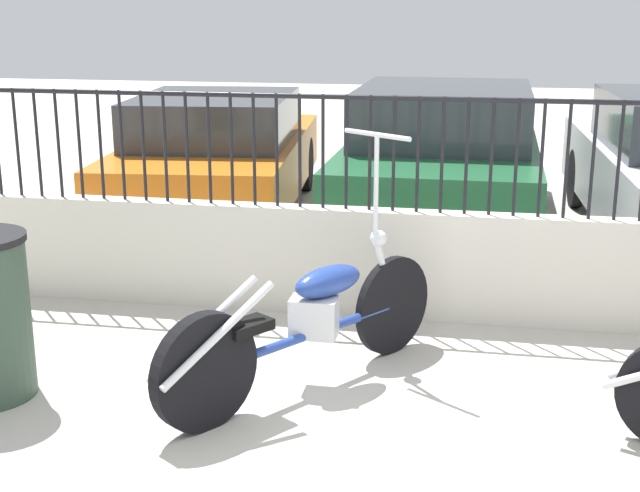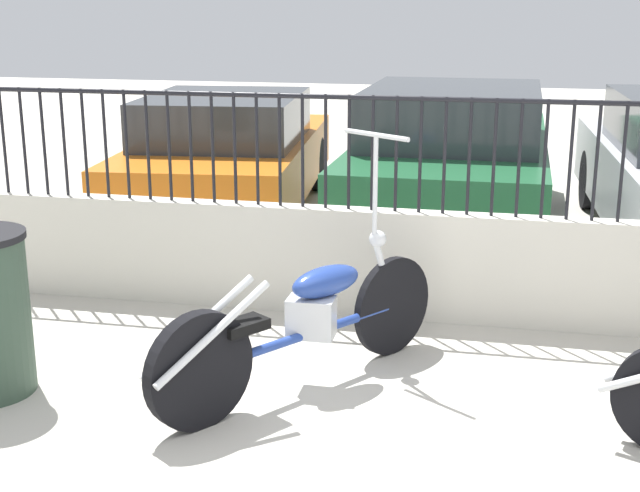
% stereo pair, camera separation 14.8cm
% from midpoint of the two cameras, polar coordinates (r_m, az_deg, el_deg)
% --- Properties ---
extents(ground_plane, '(40.00, 40.00, 0.00)m').
position_cam_midpoint_polar(ground_plane, '(4.41, 4.77, -15.33)').
color(ground_plane, '#B7B2A5').
extents(low_wall, '(8.10, 0.18, 0.79)m').
position_cam_midpoint_polar(low_wall, '(6.46, 7.62, -1.29)').
color(low_wall, beige).
rests_on(low_wall, ground_plane).
extents(fence_railing, '(8.10, 0.04, 0.82)m').
position_cam_midpoint_polar(fence_railing, '(6.26, 7.93, 6.87)').
color(fence_railing, black).
rests_on(fence_railing, low_wall).
extents(motorcycle_blue, '(1.36, 1.86, 1.48)m').
position_cam_midpoint_polar(motorcycle_blue, '(5.22, -0.90, -5.04)').
color(motorcycle_blue, black).
rests_on(motorcycle_blue, ground_plane).
extents(car_orange, '(2.10, 4.20, 1.29)m').
position_cam_midpoint_polar(car_orange, '(9.56, -5.43, 5.91)').
color(car_orange, black).
rests_on(car_orange, ground_plane).
extents(car_green, '(1.86, 4.36, 1.42)m').
position_cam_midpoint_polar(car_green, '(9.07, 8.95, 5.62)').
color(car_green, black).
rests_on(car_green, ground_plane).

